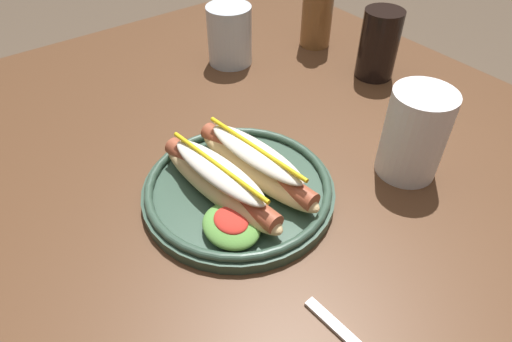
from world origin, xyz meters
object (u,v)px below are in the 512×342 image
Objects in this scene: extra_cup at (415,134)px; glass_bottle at (318,3)px; soda_cup at (379,44)px; hot_dog_plate at (238,184)px; water_cup at (230,35)px.

glass_bottle is (-0.39, 0.17, 0.02)m from extra_cup.
soda_cup is at bearing 141.21° from extra_cup.
hot_dog_plate is 0.26m from extra_cup.
glass_bottle is at bearing -179.74° from soda_cup.
extra_cup is at bearing -24.30° from glass_bottle.
glass_bottle reaches higher than water_cup.
extra_cup is 0.42m from glass_bottle.
extra_cup is at bearing 66.28° from hot_dog_plate.
soda_cup reaches higher than water_cup.
hot_dog_plate is at bearing -32.97° from water_cup.
glass_bottle reaches higher than hot_dog_plate.
water_cup is 0.43m from extra_cup.
hot_dog_plate is 0.50m from glass_bottle.
extra_cup is at bearing 2.27° from water_cup.
soda_cup reaches higher than hot_dog_plate.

